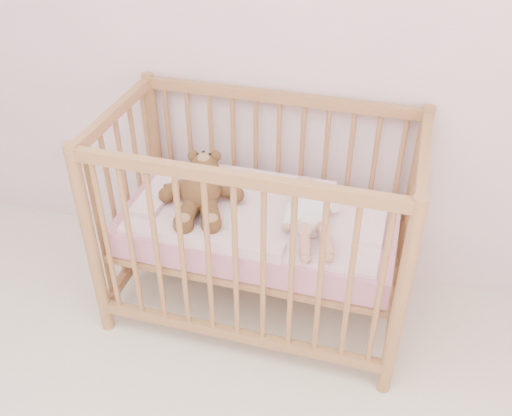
% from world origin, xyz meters
% --- Properties ---
extents(wall_back, '(4.00, 0.02, 2.70)m').
position_xyz_m(wall_back, '(0.00, 2.00, 1.35)').
color(wall_back, white).
rests_on(wall_back, floor).
extents(crib, '(1.36, 0.76, 1.00)m').
position_xyz_m(crib, '(0.17, 1.60, 0.50)').
color(crib, '#B6794D').
rests_on(crib, floor).
extents(mattress, '(1.22, 0.62, 0.13)m').
position_xyz_m(mattress, '(0.17, 1.60, 0.49)').
color(mattress, pink).
rests_on(mattress, crib).
extents(blanket, '(1.10, 0.58, 0.06)m').
position_xyz_m(blanket, '(0.17, 1.60, 0.56)').
color(blanket, '#F5A8BC').
rests_on(blanket, mattress).
extents(baby, '(0.43, 0.60, 0.13)m').
position_xyz_m(baby, '(0.39, 1.58, 0.64)').
color(baby, white).
rests_on(baby, blanket).
extents(teddy_bear, '(0.54, 0.65, 0.16)m').
position_xyz_m(teddy_bear, '(-0.09, 1.58, 0.65)').
color(teddy_bear, brown).
rests_on(teddy_bear, blanket).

